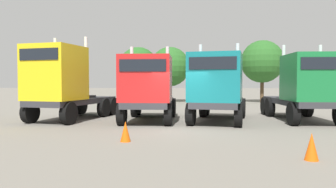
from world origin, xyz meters
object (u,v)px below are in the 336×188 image
semi_truck_green (307,87)px  traffic_cone_near (312,147)px  traffic_cone_far (125,131)px  semi_truck_teal (217,87)px  semi_truck_red (148,88)px  semi_truck_yellow (62,82)px

semi_truck_green → traffic_cone_near: semi_truck_green is taller
traffic_cone_far → semi_truck_teal: bearing=55.8°
semi_truck_red → traffic_cone_near: bearing=34.6°
semi_truck_teal → traffic_cone_near: size_ratio=9.05×
semi_truck_teal → traffic_cone_near: (1.83, -7.50, -1.43)m
semi_truck_red → semi_truck_yellow: bearing=-92.4°
semi_truck_teal → traffic_cone_far: semi_truck_teal is taller
semi_truck_yellow → semi_truck_red: semi_truck_yellow is taller
semi_truck_teal → traffic_cone_far: (-3.56, -5.24, -1.43)m
semi_truck_yellow → traffic_cone_near: 12.60m
semi_truck_red → traffic_cone_near: semi_truck_red is taller
semi_truck_red → traffic_cone_near: size_ratio=8.52×
semi_truck_red → semi_truck_teal: (3.48, -0.05, 0.03)m
semi_truck_yellow → semi_truck_green: size_ratio=0.98×
semi_truck_yellow → semi_truck_green: (12.58, 0.43, -0.22)m
semi_truck_red → semi_truck_teal: semi_truck_teal is taller
semi_truck_teal → semi_truck_green: bearing=109.0°
semi_truck_red → semi_truck_teal: bearing=88.6°
semi_truck_green → traffic_cone_far: 10.13m
semi_truck_teal → semi_truck_green: semi_truck_green is taller
semi_truck_yellow → semi_truck_teal: bearing=100.4°
semi_truck_teal → traffic_cone_far: size_ratio=9.23×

